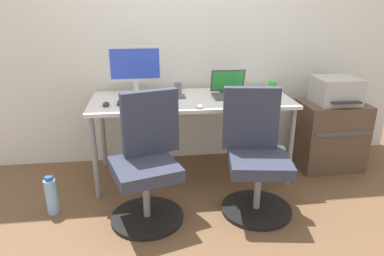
{
  "coord_description": "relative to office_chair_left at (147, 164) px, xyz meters",
  "views": [
    {
      "loc": [
        -0.38,
        -2.97,
        1.55
      ],
      "look_at": [
        0.0,
        -0.05,
        0.48
      ],
      "focal_mm": 33.18,
      "sensor_mm": 36.0,
      "label": 1
    }
  ],
  "objects": [
    {
      "name": "ground_plane",
      "position": [
        0.4,
        0.62,
        -0.42
      ],
      "size": [
        5.28,
        5.28,
        0.0
      ],
      "primitive_type": "plane",
      "color": "brown"
    },
    {
      "name": "open_laptop",
      "position": [
        0.75,
        0.67,
        0.36
      ],
      "size": [
        0.31,
        0.28,
        0.22
      ],
      "color": "#4C4C51",
      "rests_on": "desk"
    },
    {
      "name": "office_chair_left",
      "position": [
        0.0,
        0.0,
        0.0
      ],
      "size": [
        0.55,
        0.55,
        0.94
      ],
      "color": "black",
      "rests_on": "ground"
    },
    {
      "name": "keyboard_by_laptop",
      "position": [
        0.18,
        0.66,
        0.32
      ],
      "size": [
        0.34,
        0.12,
        0.02
      ],
      "primitive_type": "cube",
      "color": "#515156",
      "rests_on": "desk"
    },
    {
      "name": "back_wall",
      "position": [
        0.4,
        1.06,
        0.88
      ],
      "size": [
        4.4,
        0.04,
        2.6
      ],
      "primitive_type": "cube",
      "color": "white",
      "rests_on": "ground"
    },
    {
      "name": "pen_cup",
      "position": [
        0.3,
        0.81,
        0.36
      ],
      "size": [
        0.07,
        0.07,
        0.1
      ],
      "primitive_type": "cylinder",
      "color": "slate",
      "rests_on": "desk"
    },
    {
      "name": "water_bottle_on_floor",
      "position": [
        -0.73,
        0.12,
        -0.28
      ],
      "size": [
        0.09,
        0.09,
        0.31
      ],
      "color": "#8CBFF2",
      "rests_on": "ground"
    },
    {
      "name": "office_chair_right",
      "position": [
        0.81,
        0.0,
        0.0
      ],
      "size": [
        0.54,
        0.54,
        0.94
      ],
      "color": "black",
      "rests_on": "ground"
    },
    {
      "name": "desktop_monitor",
      "position": [
        -0.07,
        0.84,
        0.56
      ],
      "size": [
        0.48,
        0.18,
        0.43
      ],
      "color": "silver",
      "rests_on": "desk"
    },
    {
      "name": "mouse_by_laptop",
      "position": [
        0.43,
        0.33,
        0.33
      ],
      "size": [
        0.06,
        0.1,
        0.03
      ],
      "primitive_type": "ellipsoid",
      "color": "silver",
      "rests_on": "desk"
    },
    {
      "name": "coffee_mug",
      "position": [
        1.18,
        0.78,
        0.36
      ],
      "size": [
        0.08,
        0.08,
        0.09
      ],
      "primitive_type": "cylinder",
      "color": "green",
      "rests_on": "desk"
    },
    {
      "name": "printer",
      "position": [
        1.75,
        0.63,
        0.33
      ],
      "size": [
        0.38,
        0.4,
        0.24
      ],
      "color": "#B7B7B7",
      "rests_on": "side_cabinet"
    },
    {
      "name": "side_cabinet",
      "position": [
        1.75,
        0.64,
        -0.1
      ],
      "size": [
        0.59,
        0.44,
        0.64
      ],
      "color": "brown",
      "rests_on": "ground"
    },
    {
      "name": "phone_near_laptop",
      "position": [
        0.73,
        0.84,
        0.32
      ],
      "size": [
        0.07,
        0.14,
        0.01
      ],
      "primitive_type": "cube",
      "color": "black",
      "rests_on": "desk"
    },
    {
      "name": "keyboard_by_monitor",
      "position": [
        -0.06,
        0.52,
        0.32
      ],
      "size": [
        0.34,
        0.12,
        0.02
      ],
      "primitive_type": "cube",
      "color": "#2D2D2D",
      "rests_on": "desk"
    },
    {
      "name": "desk",
      "position": [
        0.4,
        0.62,
        0.25
      ],
      "size": [
        1.73,
        0.72,
        0.73
      ],
      "color": "silver",
      "rests_on": "ground"
    },
    {
      "name": "mouse_by_monitor",
      "position": [
        -0.31,
        0.48,
        0.33
      ],
      "size": [
        0.06,
        0.1,
        0.03
      ],
      "primitive_type": "ellipsoid",
      "color": "#2D2D2D",
      "rests_on": "desk"
    }
  ]
}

